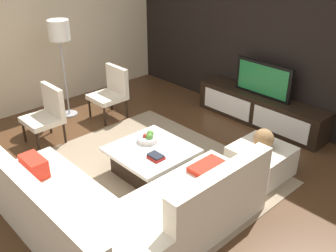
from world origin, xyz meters
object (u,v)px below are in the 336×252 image
(media_console, at_px, (260,110))
(accent_chair_near, at_px, (47,112))
(decorative_ball, at_px, (264,139))
(fruit_bowl, at_px, (148,138))
(television, at_px, (263,79))
(ottoman, at_px, (261,161))
(floor_lamp, at_px, (59,36))
(coffee_table, at_px, (151,160))
(sectional_couch, at_px, (118,210))
(book_stack, at_px, (156,157))
(accent_chair_far, at_px, (112,90))

(media_console, height_order, accent_chair_near, accent_chair_near)
(decorative_ball, bearing_deg, fruit_bowl, -141.04)
(television, relative_size, ottoman, 1.45)
(accent_chair_near, height_order, floor_lamp, floor_lamp)
(television, height_order, coffee_table, television)
(sectional_couch, relative_size, coffee_table, 2.38)
(television, bearing_deg, coffee_table, -92.49)
(media_console, bearing_deg, accent_chair_near, -123.12)
(ottoman, distance_m, decorative_ball, 0.33)
(fruit_bowl, height_order, decorative_ball, decorative_ball)
(ottoman, bearing_deg, media_console, 125.63)
(sectional_couch, height_order, fruit_bowl, sectional_couch)
(accent_chair_near, bearing_deg, book_stack, 14.06)
(accent_chair_near, relative_size, book_stack, 4.35)
(sectional_couch, distance_m, accent_chair_far, 2.94)
(coffee_table, bearing_deg, decorative_ball, 46.60)
(fruit_bowl, relative_size, accent_chair_far, 0.32)
(floor_lamp, bearing_deg, media_console, 40.88)
(accent_chair_near, bearing_deg, accent_chair_far, 94.85)
(television, bearing_deg, sectional_couch, -81.35)
(media_console, relative_size, accent_chair_far, 2.63)
(accent_chair_near, xyz_separation_m, fruit_bowl, (1.57, 0.64, -0.06))
(media_console, bearing_deg, sectional_couch, -81.35)
(floor_lamp, bearing_deg, ottoman, 14.97)
(fruit_bowl, bearing_deg, book_stack, -28.73)
(sectional_couch, xyz_separation_m, fruit_bowl, (-0.78, 1.09, 0.14))
(coffee_table, height_order, decorative_ball, decorative_ball)
(media_console, xyz_separation_m, floor_lamp, (-2.48, -2.15, 1.15))
(floor_lamp, relative_size, book_stack, 8.24)
(television, xyz_separation_m, accent_chair_far, (-1.92, -1.61, -0.29))
(accent_chair_near, bearing_deg, decorative_ball, 31.96)
(coffee_table, relative_size, floor_lamp, 0.59)
(sectional_couch, xyz_separation_m, accent_chair_near, (-2.35, 0.44, 0.20))
(floor_lamp, relative_size, accent_chair_far, 1.90)
(media_console, relative_size, fruit_bowl, 8.16)
(floor_lamp, height_order, ottoman, floor_lamp)
(accent_chair_near, bearing_deg, television, 58.74)
(sectional_couch, distance_m, coffee_table, 1.15)
(accent_chair_far, relative_size, decorative_ball, 3.29)
(sectional_couch, distance_m, fruit_bowl, 1.34)
(accent_chair_far, xyz_separation_m, decorative_ball, (2.81, 0.36, 0.05))
(fruit_bowl, xyz_separation_m, accent_chair_far, (-1.64, 0.58, 0.06))
(media_console, relative_size, decorative_ball, 8.64)
(coffee_table, xyz_separation_m, accent_chair_near, (-1.75, -0.54, 0.29))
(floor_lamp, height_order, book_stack, floor_lamp)
(television, height_order, fruit_bowl, television)
(ottoman, bearing_deg, fruit_bowl, -141.04)
(sectional_couch, height_order, decorative_ball, sectional_couch)
(media_console, relative_size, sectional_couch, 0.98)
(sectional_couch, xyz_separation_m, decorative_ball, (0.39, 2.03, 0.24))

